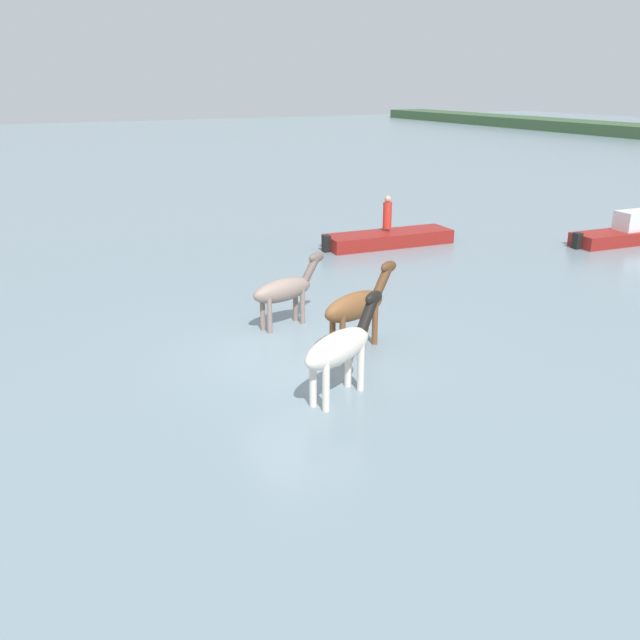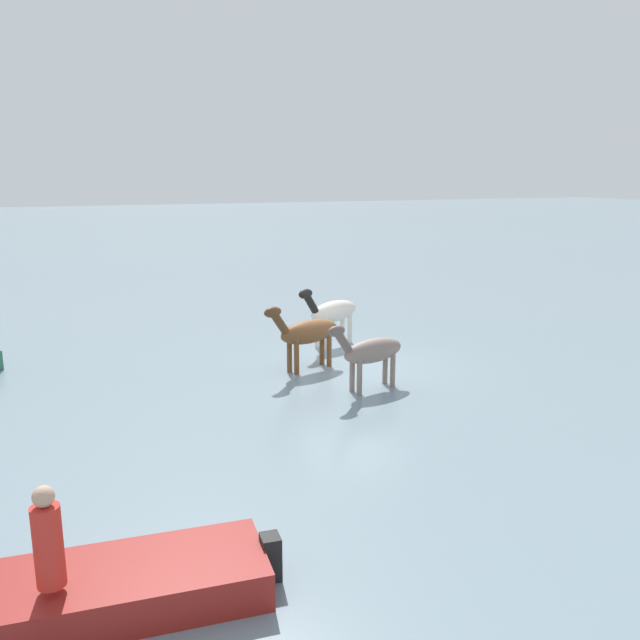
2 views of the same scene
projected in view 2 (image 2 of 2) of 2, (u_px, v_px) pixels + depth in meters
The scene contains 6 objects.
ground_plane at pixel (354, 367), 17.46m from camera, with size 181.29×181.29×0.00m, color gray.
horse_chestnut_trailing at pixel (307, 332), 17.00m from camera, with size 1.11×2.33×1.83m.
horse_lead at pixel (370, 351), 15.47m from camera, with size 0.90×2.19×1.70m.
horse_gray_outer at pixel (332, 312), 19.39m from camera, with size 1.36×2.31×1.85m.
boat_tender_starboard at pixel (64, 603), 7.64m from camera, with size 1.65×5.05×0.74m.
person_spotter_bow at pixel (48, 540), 7.18m from camera, with size 0.32×0.32×1.19m.
Camera 2 is at (-15.28, 6.92, 5.08)m, focal length 36.89 mm.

